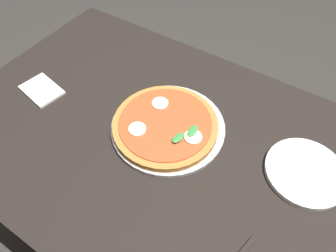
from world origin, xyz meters
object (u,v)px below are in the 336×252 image
object	(u,v)px
dining_table	(158,158)
serving_tray	(168,127)
pizza	(165,125)
napkin	(42,90)
plate_white	(305,172)

from	to	relation	value
dining_table	serving_tray	size ratio (longest dim) A/B	3.75
serving_tray	pizza	bearing A→B (deg)	-110.77
napkin	pizza	bearing A→B (deg)	11.24
dining_table	serving_tray	bearing A→B (deg)	74.89
pizza	napkin	world-z (taller)	pizza
pizza	dining_table	bearing A→B (deg)	-103.48
serving_tray	napkin	xyz separation A→B (m)	(-0.42, -0.09, -0.00)
serving_tray	napkin	size ratio (longest dim) A/B	2.50
dining_table	napkin	bearing A→B (deg)	-172.75
pizza	napkin	size ratio (longest dim) A/B	2.28
dining_table	plate_white	xyz separation A→B (m)	(0.39, 0.11, 0.13)
pizza	plate_white	size ratio (longest dim) A/B	1.45
dining_table	pizza	bearing A→B (deg)	76.52
dining_table	napkin	distance (m)	0.43
pizza	napkin	distance (m)	0.42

